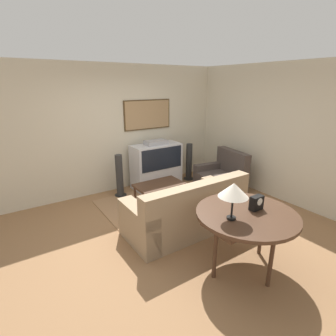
# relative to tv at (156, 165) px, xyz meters

# --- Properties ---
(ground_plane) EXTENTS (12.00, 12.00, 0.00)m
(ground_plane) POSITION_rel_tv_xyz_m (-0.84, -1.73, -0.51)
(ground_plane) COLOR #8E6642
(wall_back) EXTENTS (12.00, 0.10, 2.70)m
(wall_back) POSITION_rel_tv_xyz_m (-0.83, 0.40, 0.84)
(wall_back) COLOR beige
(wall_back) RESTS_ON ground_plane
(wall_right) EXTENTS (0.06, 12.00, 2.70)m
(wall_right) POSITION_rel_tv_xyz_m (1.79, -1.73, 0.84)
(wall_right) COLOR beige
(wall_right) RESTS_ON ground_plane
(area_rug) EXTENTS (2.05, 1.77, 0.01)m
(area_rug) POSITION_rel_tv_xyz_m (-0.51, -0.87, -0.51)
(area_rug) COLOR #99704C
(area_rug) RESTS_ON ground_plane
(tv) EXTENTS (1.12, 0.52, 1.09)m
(tv) POSITION_rel_tv_xyz_m (0.00, 0.00, 0.00)
(tv) COLOR silver
(tv) RESTS_ON ground_plane
(couch) EXTENTS (1.93, 0.90, 0.90)m
(couch) POSITION_rel_tv_xyz_m (-0.59, -1.91, -0.19)
(couch) COLOR #9E8466
(couch) RESTS_ON ground_plane
(armchair) EXTENTS (0.96, 1.08, 0.89)m
(armchair) POSITION_rel_tv_xyz_m (1.09, -1.01, -0.23)
(armchair) COLOR #473D38
(armchair) RESTS_ON ground_plane
(coffee_table) EXTENTS (0.94, 0.55, 0.43)m
(coffee_table) POSITION_rel_tv_xyz_m (-0.44, -0.83, -0.13)
(coffee_table) COLOR #472D1E
(coffee_table) RESTS_ON ground_plane
(console_table) EXTENTS (1.24, 1.24, 0.79)m
(console_table) POSITION_rel_tv_xyz_m (-0.55, -3.05, 0.22)
(console_table) COLOR #472D1E
(console_table) RESTS_ON ground_plane
(table_lamp) EXTENTS (0.34, 0.34, 0.45)m
(table_lamp) POSITION_rel_tv_xyz_m (-0.82, -3.05, 0.64)
(table_lamp) COLOR black
(table_lamp) RESTS_ON console_table
(mantel_clock) EXTENTS (0.18, 0.10, 0.18)m
(mantel_clock) POSITION_rel_tv_xyz_m (-0.38, -3.05, 0.37)
(mantel_clock) COLOR black
(mantel_clock) RESTS_ON console_table
(speaker_tower_left) EXTENTS (0.25, 0.25, 0.91)m
(speaker_tower_left) POSITION_rel_tv_xyz_m (-0.92, -0.03, -0.09)
(speaker_tower_left) COLOR black
(speaker_tower_left) RESTS_ON ground_plane
(speaker_tower_right) EXTENTS (0.25, 0.25, 0.91)m
(speaker_tower_right) POSITION_rel_tv_xyz_m (0.92, -0.03, -0.09)
(speaker_tower_right) COLOR black
(speaker_tower_right) RESTS_ON ground_plane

